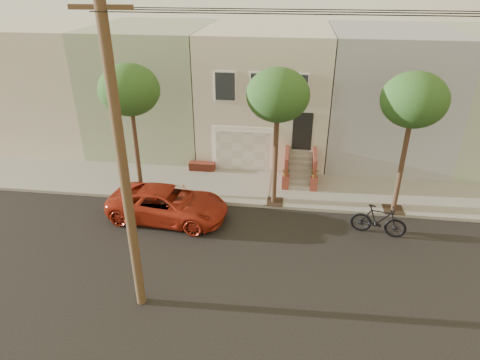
# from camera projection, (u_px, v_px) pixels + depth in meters

# --- Properties ---
(ground) EXTENTS (90.00, 90.00, 0.00)m
(ground) POSITION_uv_depth(u_px,v_px,m) (242.00, 252.00, 16.50)
(ground) COLOR black
(ground) RESTS_ON ground
(sidewalk) EXTENTS (40.00, 3.70, 0.15)m
(sidewalk) POSITION_uv_depth(u_px,v_px,m) (256.00, 188.00, 21.19)
(sidewalk) COLOR gray
(sidewalk) RESTS_ON ground
(house_row) EXTENTS (33.10, 11.70, 7.00)m
(house_row) POSITION_uv_depth(u_px,v_px,m) (266.00, 89.00, 24.75)
(house_row) COLOR beige
(house_row) RESTS_ON sidewalk
(tree_left) EXTENTS (2.70, 2.57, 6.30)m
(tree_left) POSITION_uv_depth(u_px,v_px,m) (129.00, 91.00, 18.22)
(tree_left) COLOR #2D2116
(tree_left) RESTS_ON sidewalk
(tree_mid) EXTENTS (2.70, 2.57, 6.30)m
(tree_mid) POSITION_uv_depth(u_px,v_px,m) (278.00, 96.00, 17.46)
(tree_mid) COLOR #2D2116
(tree_mid) RESTS_ON sidewalk
(tree_right) EXTENTS (2.70, 2.57, 6.30)m
(tree_right) POSITION_uv_depth(u_px,v_px,m) (414.00, 101.00, 16.81)
(tree_right) COLOR #2D2116
(tree_right) RESTS_ON sidewalk
(pickup_truck) EXTENTS (5.49, 2.91, 1.47)m
(pickup_truck) POSITION_uv_depth(u_px,v_px,m) (168.00, 204.00, 18.40)
(pickup_truck) COLOR #9E2615
(pickup_truck) RESTS_ON ground
(motorcycle) EXTENTS (2.34, 1.10, 1.36)m
(motorcycle) POSITION_uv_depth(u_px,v_px,m) (379.00, 220.00, 17.30)
(motorcycle) COLOR black
(motorcycle) RESTS_ON ground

